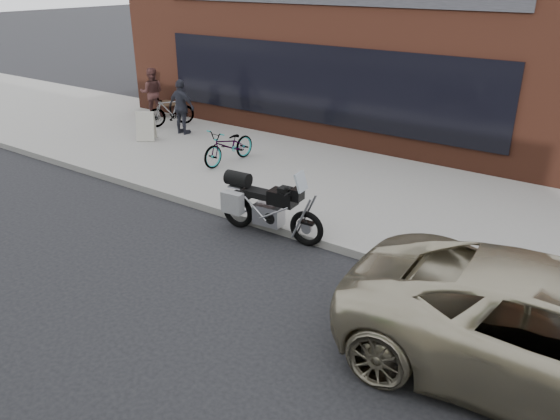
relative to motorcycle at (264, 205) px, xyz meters
The scene contains 10 objects.
ground 3.91m from the motorcycle, 91.17° to the right, with size 120.00×120.00×0.00m, color black.
near_sidewalk 3.17m from the motorcycle, 91.44° to the left, with size 44.00×6.00×0.15m, color gray.
storefront 10.46m from the motorcycle, 101.61° to the left, with size 14.00×10.07×4.50m.
motorcycle is the anchor object (origin of this frame).
bicycle_front 3.74m from the motorcycle, 139.46° to the left, with size 0.57×1.62×0.85m, color gray.
bicycle_rear 7.68m from the motorcycle, 147.83° to the left, with size 0.41×1.45×0.87m, color gray.
sandwich_sign 6.54m from the motorcycle, 156.20° to the left, with size 0.66×0.65×0.78m.
cafe_table 8.90m from the motorcycle, 146.32° to the left, with size 0.76×0.76×0.43m.
cafe_patron_left 9.00m from the motorcycle, 149.59° to the left, with size 0.74×0.58×1.52m, color #4E2C29.
cafe_patron_right 6.67m from the motorcycle, 146.83° to the left, with size 0.89×0.37×1.53m, color #2F313C.
Camera 1 is at (5.47, -3.28, 4.42)m, focal length 35.00 mm.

